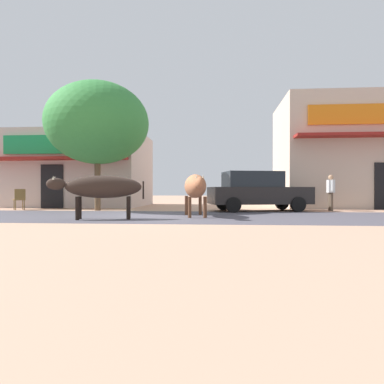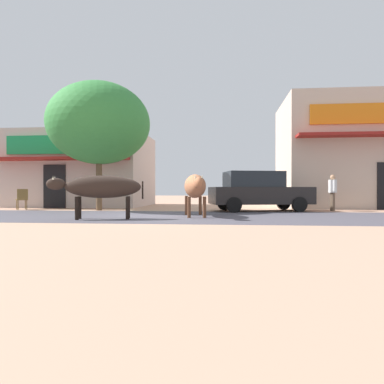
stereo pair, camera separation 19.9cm
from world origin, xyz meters
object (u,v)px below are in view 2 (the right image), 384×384
(roadside_tree, at_px, (99,124))
(parked_hatchback_car, at_px, (258,191))
(pedestrian_by_shop, at_px, (333,190))
(cow_far_dark, at_px, (195,187))
(cow_near_brown, at_px, (101,187))
(cafe_chair_near_tree, at_px, (22,198))

(roadside_tree, bearing_deg, parked_hatchback_car, 1.02)
(pedestrian_by_shop, bearing_deg, cow_far_dark, -146.55)
(roadside_tree, bearing_deg, cow_far_dark, -34.39)
(parked_hatchback_car, height_order, pedestrian_by_shop, parked_hatchback_car)
(parked_hatchback_car, distance_m, cow_near_brown, 6.80)
(parked_hatchback_car, relative_size, cow_far_dark, 1.71)
(cow_near_brown, bearing_deg, cow_far_dark, 26.13)
(cow_near_brown, bearing_deg, parked_hatchback_car, 41.44)
(roadside_tree, xyz_separation_m, cow_far_dark, (4.43, -3.03, -2.74))
(roadside_tree, xyz_separation_m, pedestrian_by_shop, (9.91, 0.58, -2.86))
(cow_far_dark, relative_size, cafe_chair_near_tree, 2.79)
(cow_far_dark, bearing_deg, parked_hatchback_car, 53.30)
(cafe_chair_near_tree, bearing_deg, parked_hatchback_car, 0.30)
(cow_near_brown, height_order, pedestrian_by_shop, pedestrian_by_shop)
(pedestrian_by_shop, relative_size, cafe_chair_near_tree, 1.65)
(cow_far_dark, bearing_deg, cow_near_brown, -153.87)
(roadside_tree, xyz_separation_m, cafe_chair_near_tree, (-3.55, 0.07, -3.23))
(cow_near_brown, xyz_separation_m, cow_far_dark, (2.75, 1.35, 0.03))
(cow_near_brown, bearing_deg, roadside_tree, 111.03)
(cow_far_dark, height_order, pedestrian_by_shop, pedestrian_by_shop)
(roadside_tree, relative_size, parked_hatchback_car, 1.25)
(cow_near_brown, bearing_deg, cafe_chair_near_tree, 139.63)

